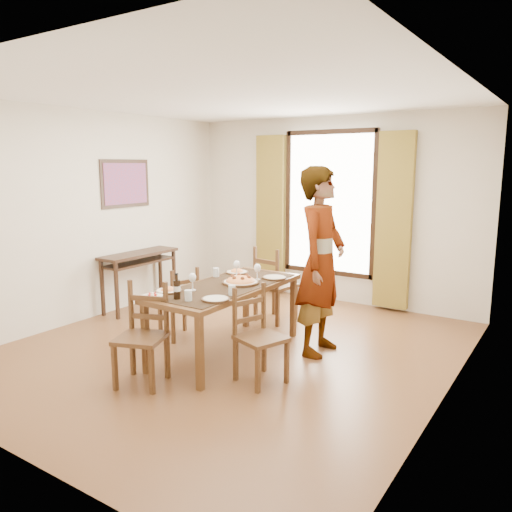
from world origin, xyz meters
The scene contains 22 objects.
ground centered at (0.00, 0.00, 0.00)m, with size 5.00×5.00×0.00m, color #57341B.
room_shell centered at (0.00, 0.13, 1.54)m, with size 4.60×5.10×2.74m.
console_table centered at (-2.03, 0.60, 0.68)m, with size 0.38×1.20×0.80m.
dining_table centered at (0.03, -0.13, 0.69)m, with size 0.80×1.84×0.76m.
chair_west centered at (-0.72, -0.04, 0.40)m, with size 0.48×0.48×0.85m.
chair_north centered at (-0.13, 1.12, 0.46)m, with size 0.50×0.50×0.98m.
chair_south centered at (-0.18, -1.15, 0.44)m, with size 0.54×0.54×0.94m.
chair_east centered at (0.70, -0.53, 0.42)m, with size 0.51×0.51×0.90m.
man centered at (0.84, 0.46, 1.00)m, with size 0.53×0.76×2.00m, color gray.
plate_sw centered at (-0.28, -0.68, 0.78)m, with size 0.27×0.27×0.05m, color silver, non-canonical shape.
plate_se centered at (0.30, -0.66, 0.78)m, with size 0.27×0.27×0.05m, color silver, non-canonical shape.
plate_nw centered at (-0.22, 0.42, 0.78)m, with size 0.27×0.27×0.05m, color silver, non-canonical shape.
plate_ne centered at (0.30, 0.41, 0.78)m, with size 0.27×0.27×0.05m, color silver, non-canonical shape.
pasta_platter centered at (0.12, 0.01, 0.81)m, with size 0.40×0.40×0.10m, color #C76419, non-canonical shape.
caprese_plate centered at (-0.28, -0.90, 0.78)m, with size 0.20×0.20×0.04m, color silver, non-canonical shape.
wine_glass_a centered at (-0.11, -0.50, 0.85)m, with size 0.08×0.08×0.18m, color white, non-canonical shape.
wine_glass_b centered at (0.17, 0.25, 0.85)m, with size 0.08×0.08×0.18m, color white, non-canonical shape.
wine_glass_c centered at (-0.13, 0.28, 0.85)m, with size 0.08×0.08×0.18m, color white, non-canonical shape.
tumbler_a centered at (0.33, -0.43, 0.81)m, with size 0.07×0.07×0.10m, color silver.
tumbler_b centered at (-0.31, 0.14, 0.81)m, with size 0.07×0.07×0.10m, color silver.
tumbler_c centered at (0.10, -0.82, 0.81)m, with size 0.07×0.07×0.10m, color silver.
wine_bottle centered at (-0.03, -0.82, 0.88)m, with size 0.07×0.07×0.25m, color black, non-canonical shape.
Camera 1 is at (3.10, -4.24, 2.01)m, focal length 35.00 mm.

